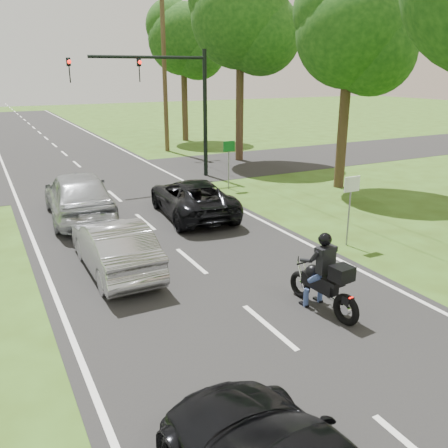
{
  "coord_description": "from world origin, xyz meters",
  "views": [
    {
      "loc": [
        -4.81,
        -7.24,
        5.06
      ],
      "look_at": [
        0.51,
        3.0,
        1.3
      ],
      "focal_mm": 38.0,
      "sensor_mm": 36.0,
      "label": 1
    }
  ],
  "objects_px": {
    "silver_sedan": "(115,246)",
    "sign_green": "(229,153)",
    "dark_suv": "(192,197)",
    "sign_white": "(351,194)",
    "traffic_signal": "(168,91)",
    "utility_pole_far": "(164,70)",
    "silver_suv": "(78,195)",
    "motorcycle_rider": "(325,281)"
  },
  "relations": [
    {
      "from": "sign_white",
      "to": "utility_pole_far",
      "type": "bearing_deg",
      "value": 85.49
    },
    {
      "from": "traffic_signal",
      "to": "silver_suv",
      "type": "bearing_deg",
      "value": -139.02
    },
    {
      "from": "silver_suv",
      "to": "utility_pole_far",
      "type": "distance_m",
      "value": 15.54
    },
    {
      "from": "silver_sedan",
      "to": "sign_green",
      "type": "distance_m",
      "value": 9.67
    },
    {
      "from": "dark_suv",
      "to": "sign_white",
      "type": "relative_size",
      "value": 2.25
    },
    {
      "from": "silver_sedan",
      "to": "traffic_signal",
      "type": "height_order",
      "value": "traffic_signal"
    },
    {
      "from": "motorcycle_rider",
      "to": "silver_suv",
      "type": "height_order",
      "value": "motorcycle_rider"
    },
    {
      "from": "motorcycle_rider",
      "to": "sign_green",
      "type": "relative_size",
      "value": 0.99
    },
    {
      "from": "silver_suv",
      "to": "utility_pole_far",
      "type": "relative_size",
      "value": 0.51
    },
    {
      "from": "dark_suv",
      "to": "traffic_signal",
      "type": "xyz_separation_m",
      "value": [
        1.54,
        6.02,
        3.46
      ]
    },
    {
      "from": "sign_white",
      "to": "sign_green",
      "type": "height_order",
      "value": "same"
    },
    {
      "from": "dark_suv",
      "to": "traffic_signal",
      "type": "height_order",
      "value": "traffic_signal"
    },
    {
      "from": "utility_pole_far",
      "to": "sign_white",
      "type": "bearing_deg",
      "value": -94.51
    },
    {
      "from": "sign_white",
      "to": "silver_sedan",
      "type": "bearing_deg",
      "value": 168.99
    },
    {
      "from": "dark_suv",
      "to": "sign_green",
      "type": "relative_size",
      "value": 2.25
    },
    {
      "from": "dark_suv",
      "to": "silver_suv",
      "type": "bearing_deg",
      "value": -15.86
    },
    {
      "from": "silver_sedan",
      "to": "sign_green",
      "type": "relative_size",
      "value": 1.96
    },
    {
      "from": "silver_suv",
      "to": "sign_white",
      "type": "relative_size",
      "value": 2.41
    },
    {
      "from": "dark_suv",
      "to": "silver_suv",
      "type": "relative_size",
      "value": 0.93
    },
    {
      "from": "dark_suv",
      "to": "sign_white",
      "type": "xyz_separation_m",
      "value": [
        2.9,
        -5.0,
        0.92
      ]
    },
    {
      "from": "traffic_signal",
      "to": "utility_pole_far",
      "type": "relative_size",
      "value": 0.64
    },
    {
      "from": "dark_suv",
      "to": "sign_green",
      "type": "distance_m",
      "value": 4.41
    },
    {
      "from": "motorcycle_rider",
      "to": "silver_sedan",
      "type": "relative_size",
      "value": 0.51
    },
    {
      "from": "utility_pole_far",
      "to": "sign_white",
      "type": "relative_size",
      "value": 4.71
    },
    {
      "from": "dark_suv",
      "to": "utility_pole_far",
      "type": "distance_m",
      "value": 15.34
    },
    {
      "from": "utility_pole_far",
      "to": "sign_green",
      "type": "height_order",
      "value": "utility_pole_far"
    },
    {
      "from": "dark_suv",
      "to": "traffic_signal",
      "type": "relative_size",
      "value": 0.75
    },
    {
      "from": "sign_green",
      "to": "sign_white",
      "type": "bearing_deg",
      "value": -91.43
    },
    {
      "from": "dark_suv",
      "to": "utility_pole_far",
      "type": "relative_size",
      "value": 0.48
    },
    {
      "from": "utility_pole_far",
      "to": "dark_suv",
      "type": "bearing_deg",
      "value": -107.43
    },
    {
      "from": "silver_sedan",
      "to": "traffic_signal",
      "type": "xyz_separation_m",
      "value": [
        5.37,
        9.71,
        3.44
      ]
    },
    {
      "from": "sign_white",
      "to": "sign_green",
      "type": "xyz_separation_m",
      "value": [
        0.2,
        8.0,
        0.0
      ]
    },
    {
      "from": "dark_suv",
      "to": "silver_sedan",
      "type": "distance_m",
      "value": 5.31
    },
    {
      "from": "motorcycle_rider",
      "to": "utility_pole_far",
      "type": "relative_size",
      "value": 0.21
    },
    {
      "from": "traffic_signal",
      "to": "sign_white",
      "type": "xyz_separation_m",
      "value": [
        1.36,
        -11.02,
        -2.54
      ]
    },
    {
      "from": "silver_sedan",
      "to": "utility_pole_far",
      "type": "height_order",
      "value": "utility_pole_far"
    },
    {
      "from": "sign_white",
      "to": "dark_suv",
      "type": "bearing_deg",
      "value": 120.15
    },
    {
      "from": "utility_pole_far",
      "to": "sign_green",
      "type": "distance_m",
      "value": 11.63
    },
    {
      "from": "dark_suv",
      "to": "silver_suv",
      "type": "xyz_separation_m",
      "value": [
        -3.71,
        1.46,
        0.21
      ]
    },
    {
      "from": "motorcycle_rider",
      "to": "dark_suv",
      "type": "distance_m",
      "value": 7.94
    },
    {
      "from": "utility_pole_far",
      "to": "sign_green",
      "type": "bearing_deg",
      "value": -96.73
    },
    {
      "from": "silver_sedan",
      "to": "utility_pole_far",
      "type": "relative_size",
      "value": 0.42
    }
  ]
}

